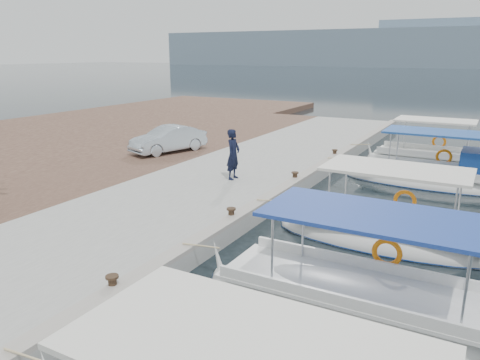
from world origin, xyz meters
name	(u,v)px	position (x,y,z in m)	size (l,w,h in m)	color
ground	(215,254)	(0.00, 0.00, 0.00)	(400.00, 400.00, 0.00)	black
concrete_quay	(217,186)	(-3.00, 5.00, 0.25)	(6.00, 40.00, 0.50)	#979892
quay_curb	(282,188)	(-0.22, 5.00, 0.56)	(0.44, 40.00, 0.12)	#9B958A
cobblestone_strip	(121,171)	(-8.00, 5.00, 0.25)	(4.00, 40.00, 0.50)	#4C3228
fishing_caique_b	(358,307)	(4.20, -1.05, 0.12)	(7.23, 2.35, 2.83)	silver
fishing_caique_c	(385,238)	(3.86, 3.12, 0.12)	(6.54, 2.28, 2.83)	silver
fishing_caique_d	(434,180)	(4.31, 10.33, 0.19)	(7.23, 2.28, 2.83)	silver
fishing_caique_e	(428,162)	(3.59, 14.05, 0.13)	(6.01, 2.18, 2.83)	silver
mooring_bollards	(231,212)	(-0.35, 1.50, 0.69)	(0.28, 20.28, 0.33)	black
fisherman	(233,154)	(-2.55, 5.51, 1.49)	(0.72, 0.47, 1.97)	black
parked_car	(168,139)	(-7.97, 8.47, 1.14)	(1.36, 3.91, 1.29)	#B1BECA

